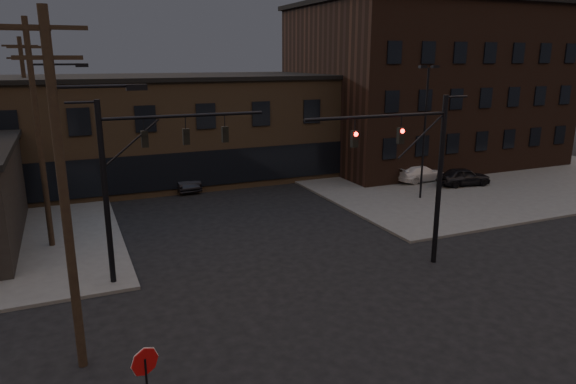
{
  "coord_description": "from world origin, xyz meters",
  "views": [
    {
      "loc": [
        -9.26,
        -14.0,
        9.58
      ],
      "look_at": [
        0.04,
        7.36,
        3.5
      ],
      "focal_mm": 32.0,
      "sensor_mm": 36.0,
      "label": 1
    }
  ],
  "objects_px": {
    "parked_car_lot_a": "(464,176)",
    "parked_car_lot_b": "(421,173)",
    "car_crossing": "(180,179)",
    "traffic_signal_far": "(136,170)",
    "stop_sign": "(146,371)",
    "traffic_signal_near": "(421,164)"
  },
  "relations": [
    {
      "from": "traffic_signal_near",
      "to": "parked_car_lot_a",
      "type": "xyz_separation_m",
      "value": [
        12.93,
        11.16,
        -4.09
      ]
    },
    {
      "from": "car_crossing",
      "to": "traffic_signal_far",
      "type": "bearing_deg",
      "value": -115.53
    },
    {
      "from": "car_crossing",
      "to": "parked_car_lot_a",
      "type": "bearing_deg",
      "value": -29.95
    },
    {
      "from": "traffic_signal_far",
      "to": "parked_car_lot_a",
      "type": "distance_m",
      "value": 26.48
    },
    {
      "from": "traffic_signal_near",
      "to": "parked_car_lot_b",
      "type": "xyz_separation_m",
      "value": [
        10.8,
        13.62,
        -4.15
      ]
    },
    {
      "from": "parked_car_lot_a",
      "to": "parked_car_lot_b",
      "type": "height_order",
      "value": "parked_car_lot_a"
    },
    {
      "from": "traffic_signal_far",
      "to": "car_crossing",
      "type": "relative_size",
      "value": 1.68
    },
    {
      "from": "traffic_signal_near",
      "to": "traffic_signal_far",
      "type": "relative_size",
      "value": 1.0
    },
    {
      "from": "traffic_signal_near",
      "to": "parked_car_lot_a",
      "type": "height_order",
      "value": "traffic_signal_near"
    },
    {
      "from": "parked_car_lot_a",
      "to": "parked_car_lot_b",
      "type": "bearing_deg",
      "value": 48.79
    },
    {
      "from": "traffic_signal_far",
      "to": "parked_car_lot_a",
      "type": "xyz_separation_m",
      "value": [
        25.01,
        7.66,
        -4.17
      ]
    },
    {
      "from": "traffic_signal_far",
      "to": "parked_car_lot_b",
      "type": "distance_m",
      "value": 25.36
    },
    {
      "from": "stop_sign",
      "to": "traffic_signal_far",
      "type": "bearing_deg",
      "value": 82.68
    },
    {
      "from": "stop_sign",
      "to": "car_crossing",
      "type": "xyz_separation_m",
      "value": [
        6.29,
        25.74,
        -1.06
      ]
    },
    {
      "from": "traffic_signal_near",
      "to": "stop_sign",
      "type": "height_order",
      "value": "traffic_signal_near"
    },
    {
      "from": "parked_car_lot_a",
      "to": "parked_car_lot_b",
      "type": "distance_m",
      "value": 3.26
    },
    {
      "from": "traffic_signal_near",
      "to": "parked_car_lot_b",
      "type": "height_order",
      "value": "traffic_signal_near"
    },
    {
      "from": "parked_car_lot_b",
      "to": "car_crossing",
      "type": "height_order",
      "value": "car_crossing"
    },
    {
      "from": "stop_sign",
      "to": "car_crossing",
      "type": "relative_size",
      "value": 0.52
    },
    {
      "from": "traffic_signal_near",
      "to": "parked_car_lot_a",
      "type": "bearing_deg",
      "value": 40.78
    },
    {
      "from": "traffic_signal_near",
      "to": "parked_car_lot_b",
      "type": "relative_size",
      "value": 1.83
    },
    {
      "from": "traffic_signal_far",
      "to": "stop_sign",
      "type": "relative_size",
      "value": 3.23
    }
  ]
}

